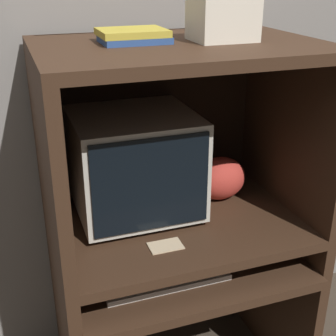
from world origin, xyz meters
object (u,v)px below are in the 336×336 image
at_px(snack_bag, 220,178).
at_px(storage_box, 223,19).
at_px(crt_monitor, 135,163).
at_px(book_stack, 133,36).
at_px(mouse, 239,263).
at_px(keyboard, 166,278).

height_order(snack_bag, storage_box, storage_box).
distance_m(crt_monitor, book_stack, 0.46).
xyz_separation_m(crt_monitor, mouse, (0.30, -0.27, -0.32)).
bearing_deg(snack_bag, keyboard, -140.49).
relative_size(crt_monitor, mouse, 6.32).
bearing_deg(book_stack, keyboard, -81.40).
bearing_deg(mouse, crt_monitor, 137.87).
relative_size(keyboard, mouse, 6.38).
bearing_deg(storage_box, mouse, -80.15).
relative_size(keyboard, storage_box, 2.26).
bearing_deg(keyboard, crt_monitor, 95.48).
height_order(mouse, snack_bag, snack_bag).
relative_size(crt_monitor, snack_bag, 2.08).
height_order(keyboard, storage_box, storage_box).
relative_size(snack_bag, book_stack, 0.97).
relative_size(crt_monitor, keyboard, 0.99).
bearing_deg(snack_bag, book_stack, -171.91).
bearing_deg(keyboard, snack_bag, 39.51).
height_order(keyboard, snack_bag, snack_bag).
xyz_separation_m(mouse, book_stack, (-0.31, 0.22, 0.78)).
distance_m(crt_monitor, snack_bag, 0.36).
relative_size(crt_monitor, book_stack, 2.03).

